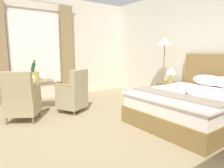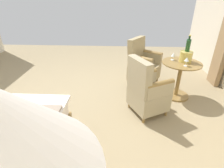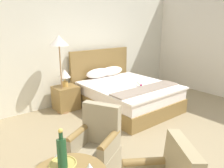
# 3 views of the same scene
# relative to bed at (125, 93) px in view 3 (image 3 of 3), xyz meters

# --- Properties ---
(ground_plane) EXTENTS (7.70, 7.70, 0.00)m
(ground_plane) POSITION_rel_bed_xyz_m (-0.57, -1.89, -0.34)
(ground_plane) COLOR #958361
(wall_headboard_side) EXTENTS (6.32, 0.12, 2.88)m
(wall_headboard_side) POSITION_rel_bed_xyz_m (-0.57, 1.14, 1.10)
(wall_headboard_side) COLOR beige
(wall_headboard_side) RESTS_ON ground
(bed) EXTENTS (1.78, 2.15, 1.28)m
(bed) POSITION_rel_bed_xyz_m (0.00, 0.00, 0.00)
(bed) COLOR olive
(bed) RESTS_ON ground
(nightstand) EXTENTS (0.54, 0.47, 0.54)m
(nightstand) POSITION_rel_bed_xyz_m (-1.16, 0.75, -0.07)
(nightstand) COLOR olive
(nightstand) RESTS_ON ground
(bedside_lamp) EXTENTS (0.26, 0.26, 0.40)m
(bedside_lamp) POSITION_rel_bed_xyz_m (-1.16, 0.75, 0.48)
(bedside_lamp) COLOR gold
(bedside_lamp) RESTS_ON nightstand
(floor_lamp_brass) EXTENTS (0.39, 0.39, 1.69)m
(floor_lamp_brass) POSITION_rel_bed_xyz_m (-1.30, 0.63, 1.12)
(floor_lamp_brass) COLOR #9E7348
(floor_lamp_brass) RESTS_ON ground
(wine_glass_near_bucket) EXTENTS (0.08, 0.08, 0.14)m
(wine_glass_near_bucket) POSITION_rel_bed_xyz_m (-2.47, -2.30, 0.45)
(wine_glass_near_bucket) COLOR white
(wine_glass_near_bucket) RESTS_ON side_table_round
(wine_glass_near_edge) EXTENTS (0.08, 0.08, 0.15)m
(wine_glass_near_edge) POSITION_rel_bed_xyz_m (-2.61, -2.00, 0.46)
(wine_glass_near_edge) COLOR white
(wine_glass_near_edge) RESTS_ON side_table_round
(armchair_by_window) EXTENTS (0.71, 0.70, 0.96)m
(armchair_by_window) POSITION_rel_bed_xyz_m (-1.94, -1.61, 0.07)
(armchair_by_window) COLOR olive
(armchair_by_window) RESTS_ON ground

